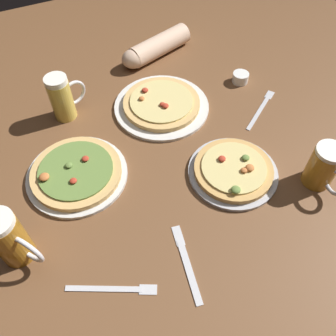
% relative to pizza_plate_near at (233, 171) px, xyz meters
% --- Properties ---
extents(ground_plane, '(2.40, 2.40, 0.03)m').
position_rel_pizza_plate_near_xyz_m(ground_plane, '(-0.18, 0.09, -0.03)').
color(ground_plane, brown).
extents(pizza_plate_near, '(0.28, 0.28, 0.05)m').
position_rel_pizza_plate_near_xyz_m(pizza_plate_near, '(0.00, 0.00, 0.00)').
color(pizza_plate_near, '#B2B2B7').
rests_on(pizza_plate_near, ground_plane).
extents(pizza_plate_far, '(0.34, 0.34, 0.05)m').
position_rel_pizza_plate_near_xyz_m(pizza_plate_far, '(-0.07, 0.36, -0.00)').
color(pizza_plate_far, silver).
rests_on(pizza_plate_far, ground_plane).
extents(pizza_plate_side, '(0.31, 0.31, 0.05)m').
position_rel_pizza_plate_near_xyz_m(pizza_plate_side, '(-0.44, 0.20, 0.00)').
color(pizza_plate_side, silver).
rests_on(pizza_plate_side, ground_plane).
extents(beer_mug_dark, '(0.09, 0.14, 0.14)m').
position_rel_pizza_plate_near_xyz_m(beer_mug_dark, '(0.21, -0.13, 0.05)').
color(beer_mug_dark, '#B27A23').
rests_on(beer_mug_dark, ground_plane).
extents(beer_mug_amber, '(0.13, 0.08, 0.16)m').
position_rel_pizza_plate_near_xyz_m(beer_mug_amber, '(-0.39, 0.47, 0.06)').
color(beer_mug_amber, gold).
rests_on(beer_mug_amber, ground_plane).
extents(beer_mug_pale, '(0.11, 0.13, 0.18)m').
position_rel_pizza_plate_near_xyz_m(beer_mug_pale, '(-0.64, 0.01, 0.07)').
color(beer_mug_pale, '#9E6619').
rests_on(beer_mug_pale, ground_plane).
extents(ramekin_sauce, '(0.06, 0.06, 0.04)m').
position_rel_pizza_plate_near_xyz_m(ramekin_sauce, '(0.26, 0.37, 0.00)').
color(ramekin_sauce, white).
rests_on(ramekin_sauce, ground_plane).
extents(fork_left, '(0.20, 0.15, 0.01)m').
position_rel_pizza_plate_near_xyz_m(fork_left, '(0.25, 0.20, -0.01)').
color(fork_left, silver).
rests_on(fork_left, ground_plane).
extents(knife_right, '(0.06, 0.22, 0.01)m').
position_rel_pizza_plate_near_xyz_m(knife_right, '(-0.26, -0.19, -0.01)').
color(knife_right, silver).
rests_on(knife_right, ground_plane).
extents(fork_spare, '(0.21, 0.12, 0.01)m').
position_rel_pizza_plate_near_xyz_m(fork_spare, '(-0.45, -0.18, -0.01)').
color(fork_spare, silver).
rests_on(fork_spare, ground_plane).
extents(diner_arm, '(0.32, 0.16, 0.08)m').
position_rel_pizza_plate_near_xyz_m(diner_arm, '(0.02, 0.65, 0.02)').
color(diner_arm, beige).
rests_on(diner_arm, ground_plane).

